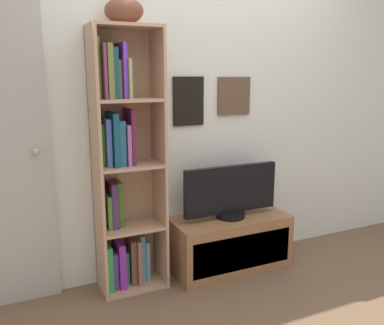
{
  "coord_description": "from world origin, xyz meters",
  "views": [
    {
      "loc": [
        -1.29,
        -1.64,
        1.49
      ],
      "look_at": [
        -0.15,
        0.85,
        0.88
      ],
      "focal_mm": 38.16,
      "sensor_mm": 36.0,
      "label": 1
    }
  ],
  "objects": [
    {
      "name": "back_wall",
      "position": [
        0.0,
        1.13,
        1.22
      ],
      "size": [
        4.8,
        0.08,
        2.44
      ],
      "color": "silver",
      "rests_on": "ground"
    },
    {
      "name": "tv_stand",
      "position": [
        0.2,
        0.9,
        0.21
      ],
      "size": [
        0.9,
        0.4,
        0.42
      ],
      "color": "#8F603C",
      "rests_on": "ground"
    },
    {
      "name": "football",
      "position": [
        -0.56,
        0.95,
        1.86
      ],
      "size": [
        0.29,
        0.25,
        0.16
      ],
      "primitive_type": "ellipsoid",
      "rotation": [
        0.0,
        0.0,
        -0.41
      ],
      "color": "brown",
      "rests_on": "bookshelf"
    },
    {
      "name": "television",
      "position": [
        0.2,
        0.9,
        0.61
      ],
      "size": [
        0.76,
        0.22,
        0.4
      ],
      "color": "black",
      "rests_on": "tv_stand"
    },
    {
      "name": "bookshelf",
      "position": [
        -0.6,
        0.99,
        0.84
      ],
      "size": [
        0.45,
        0.29,
        1.78
      ],
      "color": "tan",
      "rests_on": "ground"
    }
  ]
}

